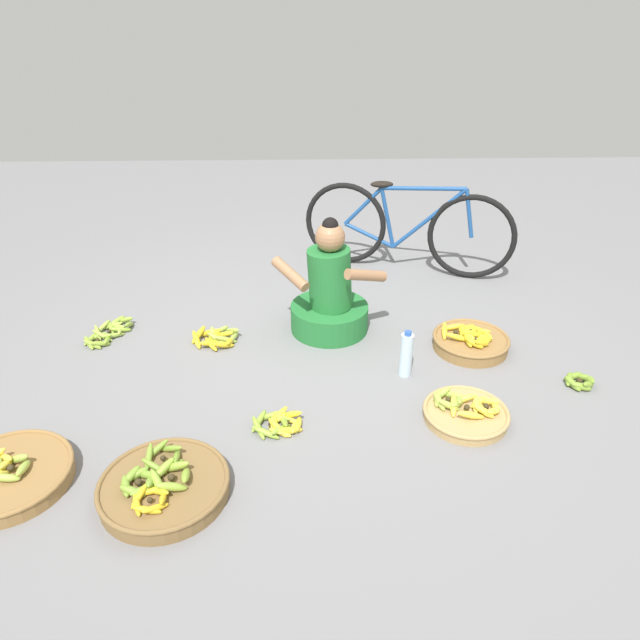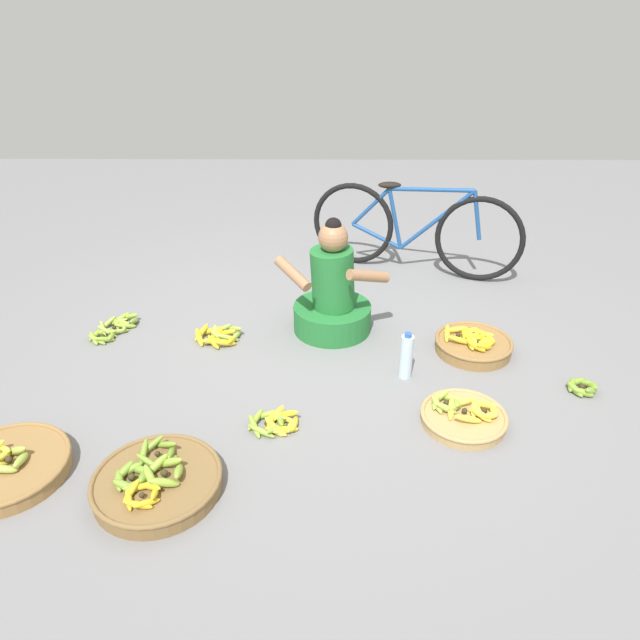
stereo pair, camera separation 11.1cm
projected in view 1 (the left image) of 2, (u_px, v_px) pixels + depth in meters
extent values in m
plane|color=slate|center=(319.00, 353.00, 3.68)|extent=(10.00, 10.00, 0.00)
cylinder|color=#237233|center=(329.00, 317.00, 3.90)|extent=(0.52, 0.52, 0.18)
cylinder|color=#237233|center=(330.00, 278.00, 3.76)|extent=(0.31, 0.29, 0.41)
sphere|color=#9E704C|center=(330.00, 237.00, 3.62)|extent=(0.19, 0.19, 0.19)
sphere|color=black|center=(330.00, 226.00, 3.58)|extent=(0.10, 0.10, 0.10)
cylinder|color=#9E704C|center=(290.00, 274.00, 3.63)|extent=(0.25, 0.28, 0.16)
cylinder|color=#9E704C|center=(366.00, 275.00, 3.61)|extent=(0.30, 0.22, 0.16)
torus|color=black|center=(345.00, 224.00, 4.77)|extent=(0.66, 0.27, 0.68)
torus|color=black|center=(471.00, 237.00, 4.50)|extent=(0.66, 0.27, 0.68)
cylinder|color=#1E4C8C|center=(428.00, 219.00, 4.54)|extent=(0.53, 0.21, 0.55)
cylinder|color=#1E4C8C|center=(387.00, 218.00, 4.64)|extent=(0.15, 0.08, 0.49)
cylinder|color=#1E4C8C|center=(423.00, 188.00, 4.44)|extent=(0.63, 0.25, 0.08)
cylinder|color=#1E4C8C|center=(369.00, 235.00, 4.76)|extent=(0.41, 0.17, 0.18)
cylinder|color=#1E4C8C|center=(363.00, 206.00, 4.66)|extent=(0.31, 0.13, 0.35)
cylinder|color=#1E4C8C|center=(469.00, 214.00, 4.42)|extent=(0.12, 0.07, 0.38)
ellipsoid|color=black|center=(382.00, 184.00, 4.52)|extent=(0.18, 0.08, 0.05)
cylinder|color=brown|center=(165.00, 488.00, 2.62)|extent=(0.58, 0.58, 0.07)
torus|color=brown|center=(163.00, 482.00, 2.60)|extent=(0.59, 0.59, 0.02)
ellipsoid|color=#8CAD38|center=(186.00, 475.00, 2.59)|extent=(0.05, 0.15, 0.08)
ellipsoid|color=#8CAD38|center=(176.00, 466.00, 2.64)|extent=(0.15, 0.06, 0.09)
ellipsoid|color=#8CAD38|center=(163.00, 470.00, 2.62)|extent=(0.13, 0.13, 0.09)
ellipsoid|color=#8CAD38|center=(158.00, 482.00, 2.55)|extent=(0.11, 0.14, 0.09)
ellipsoid|color=#8CAD38|center=(172.00, 487.00, 2.53)|extent=(0.15, 0.07, 0.09)
sphere|color=#382D19|center=(171.00, 477.00, 2.58)|extent=(0.03, 0.03, 0.03)
ellipsoid|color=olive|center=(177.00, 456.00, 2.70)|extent=(0.04, 0.15, 0.07)
ellipsoid|color=olive|center=(171.00, 448.00, 2.75)|extent=(0.14, 0.08, 0.08)
ellipsoid|color=olive|center=(156.00, 450.00, 2.74)|extent=(0.13, 0.11, 0.08)
ellipsoid|color=olive|center=(149.00, 457.00, 2.69)|extent=(0.03, 0.14, 0.09)
ellipsoid|color=olive|center=(154.00, 466.00, 2.64)|extent=(0.14, 0.09, 0.07)
ellipsoid|color=olive|center=(170.00, 465.00, 2.66)|extent=(0.13, 0.12, 0.06)
sphere|color=#382D19|center=(163.00, 458.00, 2.70)|extent=(0.03, 0.03, 0.03)
ellipsoid|color=olive|center=(151.00, 481.00, 2.56)|extent=(0.05, 0.13, 0.08)
ellipsoid|color=olive|center=(147.00, 475.00, 2.60)|extent=(0.13, 0.09, 0.07)
ellipsoid|color=olive|center=(136.00, 475.00, 2.60)|extent=(0.13, 0.09, 0.07)
ellipsoid|color=olive|center=(130.00, 477.00, 2.58)|extent=(0.11, 0.12, 0.08)
ellipsoid|color=olive|center=(126.00, 486.00, 2.54)|extent=(0.08, 0.13, 0.06)
ellipsoid|color=olive|center=(132.00, 491.00, 2.51)|extent=(0.13, 0.07, 0.07)
ellipsoid|color=olive|center=(143.00, 490.00, 2.52)|extent=(0.12, 0.10, 0.06)
sphere|color=#382D19|center=(138.00, 482.00, 2.56)|extent=(0.03, 0.03, 0.03)
ellipsoid|color=gold|center=(163.00, 498.00, 2.48)|extent=(0.04, 0.13, 0.07)
ellipsoid|color=gold|center=(159.00, 491.00, 2.52)|extent=(0.12, 0.09, 0.06)
ellipsoid|color=gold|center=(151.00, 491.00, 2.52)|extent=(0.13, 0.04, 0.05)
ellipsoid|color=gold|center=(139.00, 496.00, 2.49)|extent=(0.08, 0.13, 0.07)
ellipsoid|color=gold|center=(137.00, 505.00, 2.46)|extent=(0.07, 0.13, 0.05)
ellipsoid|color=gold|center=(147.00, 510.00, 2.43)|extent=(0.13, 0.03, 0.06)
ellipsoid|color=gold|center=(155.00, 508.00, 2.44)|extent=(0.12, 0.10, 0.06)
sphere|color=#382D19|center=(150.00, 500.00, 2.47)|extent=(0.03, 0.03, 0.03)
cylinder|color=olive|center=(470.00, 343.00, 3.71)|extent=(0.47, 0.47, 0.08)
torus|color=olive|center=(471.00, 338.00, 3.69)|extent=(0.49, 0.49, 0.02)
ellipsoid|color=yellow|center=(487.00, 335.00, 3.68)|extent=(0.06, 0.15, 0.05)
ellipsoid|color=yellow|center=(480.00, 331.00, 3.72)|extent=(0.14, 0.10, 0.06)
ellipsoid|color=yellow|center=(468.00, 333.00, 3.69)|extent=(0.10, 0.14, 0.06)
ellipsoid|color=yellow|center=(472.00, 338.00, 3.63)|extent=(0.11, 0.13, 0.08)
ellipsoid|color=yellow|center=(484.00, 339.00, 3.62)|extent=(0.14, 0.09, 0.07)
sphere|color=#382D19|center=(478.00, 335.00, 3.67)|extent=(0.03, 0.03, 0.03)
ellipsoid|color=gold|center=(479.00, 332.00, 3.69)|extent=(0.06, 0.13, 0.08)
ellipsoid|color=gold|center=(475.00, 329.00, 3.74)|extent=(0.12, 0.11, 0.06)
ellipsoid|color=gold|center=(467.00, 328.00, 3.74)|extent=(0.13, 0.07, 0.06)
ellipsoid|color=gold|center=(463.00, 331.00, 3.71)|extent=(0.07, 0.13, 0.07)
ellipsoid|color=gold|center=(464.00, 333.00, 3.69)|extent=(0.07, 0.13, 0.06)
ellipsoid|color=gold|center=(471.00, 336.00, 3.66)|extent=(0.13, 0.07, 0.06)
ellipsoid|color=gold|center=(478.00, 334.00, 3.67)|extent=(0.11, 0.11, 0.07)
sphere|color=#382D19|center=(471.00, 332.00, 3.70)|extent=(0.04, 0.04, 0.04)
ellipsoid|color=yellow|center=(467.00, 331.00, 3.70)|extent=(0.04, 0.16, 0.09)
ellipsoid|color=yellow|center=(453.00, 327.00, 3.76)|extent=(0.16, 0.04, 0.06)
ellipsoid|color=yellow|center=(445.00, 331.00, 3.71)|extent=(0.06, 0.16, 0.08)
ellipsoid|color=yellow|center=(457.00, 337.00, 3.64)|extent=(0.16, 0.04, 0.08)
sphere|color=#382D19|center=(456.00, 332.00, 3.70)|extent=(0.03, 0.03, 0.03)
ellipsoid|color=gold|center=(484.00, 339.00, 3.63)|extent=(0.06, 0.13, 0.06)
ellipsoid|color=gold|center=(479.00, 336.00, 3.66)|extent=(0.12, 0.10, 0.06)
ellipsoid|color=gold|center=(470.00, 335.00, 3.65)|extent=(0.12, 0.10, 0.09)
ellipsoid|color=gold|center=(468.00, 340.00, 3.61)|extent=(0.05, 0.13, 0.08)
ellipsoid|color=gold|center=(475.00, 343.00, 3.57)|extent=(0.13, 0.09, 0.08)
ellipsoid|color=gold|center=(482.00, 343.00, 3.57)|extent=(0.13, 0.08, 0.08)
sphere|color=#382D19|center=(476.00, 340.00, 3.61)|extent=(0.04, 0.04, 0.04)
cylinder|color=olive|center=(9.00, 477.00, 2.68)|extent=(0.57, 0.57, 0.07)
torus|color=olive|center=(7.00, 472.00, 2.66)|extent=(0.59, 0.59, 0.02)
ellipsoid|color=#9EB747|center=(23.00, 468.00, 2.64)|extent=(0.04, 0.13, 0.06)
ellipsoid|color=#9EB747|center=(18.00, 459.00, 2.69)|extent=(0.13, 0.07, 0.09)
ellipsoid|color=#9EB747|center=(6.00, 478.00, 2.59)|extent=(0.13, 0.04, 0.06)
sphere|color=#382D19|center=(11.00, 468.00, 2.64)|extent=(0.03, 0.03, 0.03)
ellipsoid|color=yellow|center=(6.00, 464.00, 2.66)|extent=(0.04, 0.13, 0.08)
ellipsoid|color=yellow|center=(6.00, 458.00, 2.69)|extent=(0.12, 0.11, 0.08)
cylinder|color=tan|center=(466.00, 415.00, 3.09)|extent=(0.44, 0.44, 0.05)
torus|color=tan|center=(466.00, 411.00, 3.08)|extent=(0.46, 0.46, 0.02)
ellipsoid|color=yellow|center=(495.00, 407.00, 3.07)|extent=(0.05, 0.12, 0.06)
ellipsoid|color=yellow|center=(489.00, 401.00, 3.10)|extent=(0.12, 0.10, 0.07)
ellipsoid|color=yellow|center=(479.00, 402.00, 3.10)|extent=(0.12, 0.10, 0.06)
ellipsoid|color=yellow|center=(476.00, 405.00, 3.07)|extent=(0.06, 0.12, 0.08)
ellipsoid|color=yellow|center=(484.00, 412.00, 3.03)|extent=(0.12, 0.08, 0.08)
ellipsoid|color=yellow|center=(494.00, 411.00, 3.03)|extent=(0.12, 0.10, 0.07)
sphere|color=#382D19|center=(486.00, 406.00, 3.07)|extent=(0.03, 0.03, 0.03)
ellipsoid|color=#9EB747|center=(459.00, 400.00, 3.11)|extent=(0.06, 0.13, 0.08)
ellipsoid|color=#9EB747|center=(452.00, 395.00, 3.16)|extent=(0.13, 0.10, 0.06)
ellipsoid|color=#9EB747|center=(442.00, 394.00, 3.16)|extent=(0.13, 0.09, 0.08)
ellipsoid|color=#9EB747|center=(438.00, 398.00, 3.13)|extent=(0.07, 0.13, 0.07)
ellipsoid|color=#9EB747|center=(439.00, 402.00, 3.10)|extent=(0.07, 0.13, 0.07)
ellipsoid|color=#9EB747|center=(449.00, 405.00, 3.07)|extent=(0.13, 0.05, 0.08)
ellipsoid|color=#9EB747|center=(457.00, 404.00, 3.09)|extent=(0.11, 0.12, 0.07)
sphere|color=#382D19|center=(448.00, 400.00, 3.12)|extent=(0.03, 0.03, 0.03)
ellipsoid|color=yellow|center=(480.00, 407.00, 3.06)|extent=(0.04, 0.16, 0.08)
ellipsoid|color=yellow|center=(463.00, 399.00, 3.12)|extent=(0.16, 0.04, 0.08)
ellipsoid|color=yellow|center=(454.00, 406.00, 3.07)|extent=(0.07, 0.16, 0.07)
ellipsoid|color=yellow|center=(471.00, 415.00, 3.00)|extent=(0.16, 0.04, 0.07)
sphere|color=#382D19|center=(467.00, 407.00, 3.06)|extent=(0.03, 0.03, 0.03)
ellipsoid|color=#9EB747|center=(234.00, 337.00, 3.80)|extent=(0.07, 0.17, 0.06)
ellipsoid|color=#9EB747|center=(232.00, 330.00, 3.86)|extent=(0.14, 0.14, 0.09)
ellipsoid|color=#9EB747|center=(218.00, 331.00, 3.86)|extent=(0.15, 0.12, 0.06)
ellipsoid|color=#9EB747|center=(213.00, 336.00, 3.80)|extent=(0.06, 0.16, 0.09)
ellipsoid|color=#9EB747|center=(218.00, 339.00, 3.75)|extent=(0.16, 0.10, 0.10)
ellipsoid|color=#9EB747|center=(226.00, 339.00, 3.75)|extent=(0.16, 0.08, 0.10)
sphere|color=#382D19|center=(224.00, 336.00, 3.81)|extent=(0.03, 0.03, 0.03)
ellipsoid|color=gold|center=(230.00, 341.00, 3.75)|extent=(0.06, 0.16, 0.08)
ellipsoid|color=gold|center=(223.00, 335.00, 3.81)|extent=(0.16, 0.06, 0.09)
ellipsoid|color=gold|center=(213.00, 337.00, 3.79)|extent=(0.12, 0.14, 0.09)
ellipsoid|color=gold|center=(211.00, 344.00, 3.72)|extent=(0.12, 0.15, 0.06)
ellipsoid|color=gold|center=(224.00, 345.00, 3.70)|extent=(0.15, 0.10, 0.09)
sphere|color=#382D19|center=(220.00, 341.00, 3.75)|extent=(0.03, 0.03, 0.03)
ellipsoid|color=gold|center=(217.00, 337.00, 3.79)|extent=(0.07, 0.16, 0.09)
ellipsoid|color=gold|center=(209.00, 333.00, 3.83)|extent=(0.16, 0.05, 0.08)
ellipsoid|color=gold|center=(199.00, 335.00, 3.80)|extent=(0.11, 0.15, 0.10)
ellipsoid|color=gold|center=(197.00, 340.00, 3.75)|extent=(0.10, 0.16, 0.10)
ellipsoid|color=gold|center=(210.00, 343.00, 3.72)|extent=(0.16, 0.10, 0.08)
sphere|color=#382D19|center=(207.00, 339.00, 3.78)|extent=(0.03, 0.03, 0.03)
ellipsoid|color=olive|center=(588.00, 380.00, 3.36)|extent=(0.05, 0.13, 0.08)
ellipsoid|color=olive|center=(584.00, 377.00, 3.39)|extent=(0.11, 0.12, 0.07)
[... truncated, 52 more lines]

